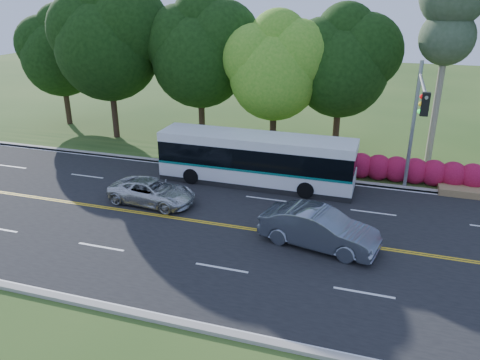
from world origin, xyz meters
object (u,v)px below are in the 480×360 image
(traffic_signal, at_px, (417,114))
(sedan, at_px, (319,228))
(suv, at_px, (152,192))
(transit_bus, at_px, (256,160))

(traffic_signal, distance_m, sedan, 7.97)
(traffic_signal, xyz_separation_m, suv, (-12.47, -4.15, -4.02))
(traffic_signal, height_order, transit_bus, traffic_signal)
(traffic_signal, distance_m, suv, 13.74)
(transit_bus, xyz_separation_m, sedan, (4.49, -5.96, -0.59))
(traffic_signal, bearing_deg, sedan, -121.15)
(traffic_signal, distance_m, transit_bus, 8.73)
(traffic_signal, xyz_separation_m, transit_bus, (-8.11, -0.03, -3.23))
(suv, bearing_deg, traffic_signal, -67.03)
(transit_bus, height_order, sedan, transit_bus)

